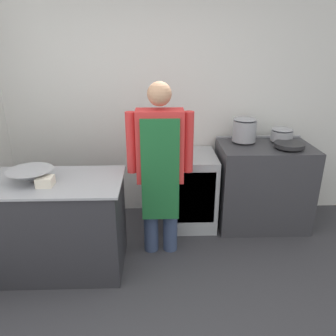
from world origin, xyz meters
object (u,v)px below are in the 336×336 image
Objects in this scene: plastic_tub at (45,181)px; saute_pan at (289,145)px; sauce_pot at (282,134)px; fridge_unit at (189,189)px; mixing_bowl at (31,176)px; person_cook at (160,163)px; stock_pot at (244,129)px; stove at (262,185)px.

plastic_tub is 2.38m from saute_pan.
saute_pan is 1.32× the size of sauce_pot.
saute_pan reaches higher than fridge_unit.
mixing_bowl is 1.24× the size of saute_pan.
sauce_pot is (1.01, 0.08, 0.61)m from fridge_unit.
sauce_pot reaches higher than mixing_bowl.
person_cook reaches higher than stock_pot.
person_cook is 1.12m from stock_pot.
person_cook is 5.44× the size of saute_pan.
person_cook is at bearing -120.86° from fridge_unit.
stove is 2.59× the size of mixing_bowl.
mixing_bowl is 1.64× the size of sauce_pot.
stock_pot is 0.42m from sauce_pot.
mixing_bowl is (-2.22, -0.74, 0.45)m from stove.
sauce_pot is at bearing 22.54° from plastic_tub.
saute_pan is at bearing -29.96° from stove.
fridge_unit is 2.17× the size of mixing_bowl.
sauce_pot is at bearing 90.00° from saute_pan.
mixing_bowl is at bearing -160.60° from sauce_pot.
mixing_bowl is at bearing -167.89° from person_cook.
fridge_unit is at bearing -175.55° from sauce_pot.
stock_pot is at bearing 151.28° from saute_pan.
plastic_tub is at bearing -157.46° from sauce_pot.
saute_pan is (0.20, -0.11, 0.50)m from stove.
stock_pot is at bearing 152.42° from stove.
saute_pan is at bearing -8.40° from fridge_unit.
sauce_pot is (0.42, 0.00, -0.06)m from stock_pot.
plastic_tub is 2.09m from stock_pot.
stock_pot reaches higher than stove.
fridge_unit is 3.55× the size of sauce_pot.
plastic_tub is (-2.08, -0.83, 0.44)m from stove.
fridge_unit is (-0.82, 0.04, -0.06)m from stove.
stove is 2.28m from plastic_tub.
stock_pot is at bearing 26.94° from plastic_tub.
sauce_pot is (0.00, 0.23, 0.05)m from saute_pan.
saute_pan reaches higher than stove.
person_cook is 12.86× the size of plastic_tub.
person_cook is at bearing -163.66° from saute_pan.
plastic_tub reaches higher than fridge_unit.
stock_pot reaches higher than saute_pan.
person_cook is 1.39m from saute_pan.
stock_pot is (1.86, 0.94, 0.18)m from plastic_tub.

